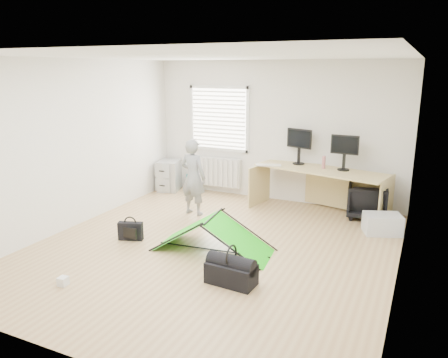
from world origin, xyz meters
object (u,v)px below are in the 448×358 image
at_px(kite, 213,234).
at_px(laptop_bag, 131,231).
at_px(office_chair, 367,201).
at_px(storage_crate, 382,224).
at_px(desk, 319,190).
at_px(person, 193,177).
at_px(thermos, 324,162).
at_px(monitor_left, 299,151).
at_px(filing_cabinet, 169,175).
at_px(duffel_bag, 231,274).
at_px(monitor_right, 344,157).

xyz_separation_m(kite, laptop_bag, (-1.33, -0.16, -0.12)).
xyz_separation_m(office_chair, storage_crate, (0.34, -0.69, -0.15)).
xyz_separation_m(desk, person, (-1.99, -1.08, 0.28)).
bearing_deg(storage_crate, thermos, 147.62).
height_order(monitor_left, thermos, monitor_left).
relative_size(filing_cabinet, office_chair, 0.96).
bearing_deg(person, thermos, -143.71).
bearing_deg(duffel_bag, filing_cabinet, 135.75).
bearing_deg(storage_crate, kite, -140.42).
xyz_separation_m(storage_crate, duffel_bag, (-1.48, -2.54, -0.03)).
bearing_deg(storage_crate, person, -172.21).
xyz_separation_m(office_chair, duffel_bag, (-1.14, -3.23, -0.17)).
height_order(thermos, kite, thermos).
bearing_deg(kite, monitor_left, 73.35).
height_order(thermos, person, person).
bearing_deg(storage_crate, monitor_right, 136.99).
bearing_deg(person, kite, 135.31).
height_order(desk, storage_crate, desk).
bearing_deg(thermos, person, -150.48).
bearing_deg(person, duffel_bag, 135.47).
bearing_deg(monitor_left, duffel_bag, -69.77).
bearing_deg(monitor_right, desk, -166.08).
bearing_deg(person, laptop_bag, 86.15).
bearing_deg(monitor_right, storage_crate, -40.83).
height_order(desk, monitor_right, monitor_right).
relative_size(monitor_left, office_chair, 0.77).
xyz_separation_m(person, duffel_bag, (1.69, -2.11, -0.55)).
distance_m(person, storage_crate, 3.24).
distance_m(desk, kite, 2.58).
height_order(storage_crate, laptop_bag, storage_crate).
relative_size(desk, laptop_bag, 6.28).
relative_size(monitor_left, kite, 0.30).
bearing_deg(monitor_left, thermos, -1.35).
relative_size(monitor_right, duffel_bag, 0.80).
xyz_separation_m(desk, office_chair, (0.84, 0.04, -0.10)).
height_order(office_chair, kite, office_chair).
height_order(monitor_left, laptop_bag, monitor_left).
relative_size(filing_cabinet, storage_crate, 1.15).
bearing_deg(thermos, laptop_bag, -131.30).
bearing_deg(storage_crate, desk, 150.99).
xyz_separation_m(office_chair, laptop_bag, (-3.11, -2.60, -0.16)).
bearing_deg(monitor_right, thermos, -175.64).
xyz_separation_m(monitor_left, duffel_bag, (0.16, -3.43, -0.91)).
distance_m(filing_cabinet, person, 1.75).
bearing_deg(monitor_right, person, -151.77).
bearing_deg(monitor_left, desk, -9.77).
relative_size(office_chair, duffel_bag, 1.11).
xyz_separation_m(monitor_right, laptop_bag, (-2.66, -2.65, -0.89)).
bearing_deg(office_chair, thermos, -9.40).
xyz_separation_m(person, storage_crate, (3.17, 0.43, -0.52)).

